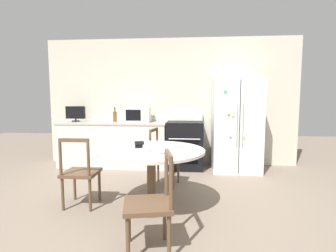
# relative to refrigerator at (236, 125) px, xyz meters

# --- Properties ---
(ground_plane) EXTENTS (14.00, 14.00, 0.00)m
(ground_plane) POSITION_rel_refrigerator_xyz_m (-1.29, -2.19, -0.87)
(ground_plane) COLOR gray
(back_wall) EXTENTS (5.20, 0.10, 2.60)m
(back_wall) POSITION_rel_refrigerator_xyz_m (-1.29, 0.46, 0.43)
(back_wall) COLOR beige
(back_wall) RESTS_ON ground_plane
(kitchen_counter) EXTENTS (2.17, 0.64, 0.90)m
(kitchen_counter) POSITION_rel_refrigerator_xyz_m (-2.42, 0.10, -0.42)
(kitchen_counter) COLOR silver
(kitchen_counter) RESTS_ON ground_plane
(refrigerator) EXTENTS (0.88, 0.81, 1.74)m
(refrigerator) POSITION_rel_refrigerator_xyz_m (0.00, 0.00, 0.00)
(refrigerator) COLOR white
(refrigerator) RESTS_ON ground_plane
(oven_range) EXTENTS (0.71, 0.68, 1.08)m
(oven_range) POSITION_rel_refrigerator_xyz_m (-0.97, 0.07, -0.40)
(oven_range) COLOR black
(oven_range) RESTS_ON ground_plane
(microwave) EXTENTS (0.51, 0.35, 0.30)m
(microwave) POSITION_rel_refrigerator_xyz_m (-1.92, 0.12, 0.18)
(microwave) COLOR white
(microwave) RESTS_ON kitchen_counter
(countertop_tv) EXTENTS (0.40, 0.16, 0.31)m
(countertop_tv) POSITION_rel_refrigerator_xyz_m (-3.22, 0.14, 0.20)
(countertop_tv) COLOR black
(countertop_tv) RESTS_ON kitchen_counter
(counter_bottle) EXTENTS (0.08, 0.08, 0.30)m
(counter_bottle) POSITION_rel_refrigerator_xyz_m (-2.40, 0.17, 0.14)
(counter_bottle) COLOR brown
(counter_bottle) RESTS_ON kitchen_counter
(dining_table) EXTENTS (1.31, 1.31, 0.75)m
(dining_table) POSITION_rel_refrigerator_xyz_m (-1.33, -1.92, -0.24)
(dining_table) COLOR beige
(dining_table) RESTS_ON ground_plane
(dining_chair_left) EXTENTS (0.43, 0.43, 0.90)m
(dining_chair_left) POSITION_rel_refrigerator_xyz_m (-2.24, -1.92, -0.43)
(dining_chair_left) COLOR brown
(dining_chair_left) RESTS_ON ground_plane
(dining_chair_far) EXTENTS (0.49, 0.49, 0.90)m
(dining_chair_far) POSITION_rel_refrigerator_xyz_m (-1.28, -1.01, -0.43)
(dining_chair_far) COLOR brown
(dining_chair_far) RESTS_ON ground_plane
(dining_chair_near) EXTENTS (0.50, 0.50, 0.90)m
(dining_chair_near) POSITION_rel_refrigerator_xyz_m (-1.20, -2.82, -0.43)
(dining_chair_near) COLOR brown
(dining_chair_near) RESTS_ON ground_plane
(candle_glass) EXTENTS (0.08, 0.08, 0.09)m
(candle_glass) POSITION_rel_refrigerator_xyz_m (-1.36, -2.11, -0.08)
(candle_glass) COLOR silver
(candle_glass) RESTS_ON dining_table
(folded_napkin) EXTENTS (0.17, 0.08, 0.05)m
(folded_napkin) POSITION_rel_refrigerator_xyz_m (-1.01, -1.82, -0.09)
(folded_napkin) COLOR beige
(folded_napkin) RESTS_ON dining_table
(wallet) EXTENTS (0.15, 0.16, 0.07)m
(wallet) POSITION_rel_refrigerator_xyz_m (-1.50, -1.80, -0.09)
(wallet) COLOR black
(wallet) RESTS_ON dining_table
(mail_stack) EXTENTS (0.32, 0.36, 0.02)m
(mail_stack) POSITION_rel_refrigerator_xyz_m (-1.14, -2.04, -0.10)
(mail_stack) COLOR white
(mail_stack) RESTS_ON dining_table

